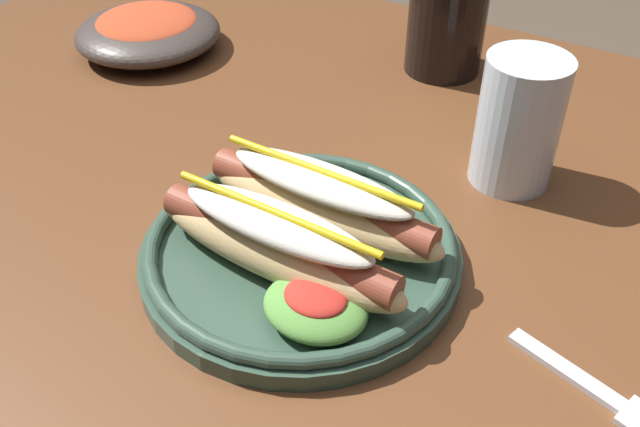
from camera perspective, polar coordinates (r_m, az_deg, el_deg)
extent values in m
cube|color=brown|center=(0.64, -2.74, 0.01)|extent=(1.15, 0.90, 0.04)
cylinder|color=brown|center=(1.33, -11.35, 2.67)|extent=(0.06, 0.06, 0.70)
cylinder|color=#334C3D|center=(0.56, -1.59, -3.42)|extent=(0.25, 0.25, 0.02)
torus|color=#334C3D|center=(0.55, -1.62, -2.49)|extent=(0.24, 0.24, 0.01)
ellipsoid|color=tan|center=(0.52, -3.47, -3.01)|extent=(0.22, 0.05, 0.04)
cylinder|color=brown|center=(0.52, -3.51, -2.37)|extent=(0.20, 0.03, 0.03)
ellipsoid|color=silver|center=(0.50, -3.59, -0.81)|extent=(0.16, 0.05, 0.02)
cylinder|color=yellow|center=(0.50, -3.63, 0.08)|extent=(0.17, 0.01, 0.01)
ellipsoid|color=tan|center=(0.56, 0.06, 0.46)|extent=(0.22, 0.05, 0.04)
cylinder|color=brown|center=(0.55, 0.06, 1.09)|extent=(0.20, 0.03, 0.03)
ellipsoid|color=silver|center=(0.54, 0.06, 2.61)|extent=(0.16, 0.05, 0.02)
cylinder|color=yellow|center=(0.54, 0.06, 3.47)|extent=(0.17, 0.01, 0.01)
ellipsoid|color=#5B9942|center=(0.49, -0.37, -7.61)|extent=(0.08, 0.06, 0.02)
ellipsoid|color=red|center=(0.48, -0.37, -6.79)|extent=(0.05, 0.04, 0.01)
cube|color=silver|center=(0.51, 19.28, -11.85)|extent=(0.08, 0.04, 0.00)
cylinder|color=black|center=(0.82, 10.28, 15.35)|extent=(0.09, 0.09, 0.12)
cylinder|color=silver|center=(0.64, 15.83, 7.18)|extent=(0.07, 0.07, 0.12)
ellipsoid|color=#423833|center=(0.90, -13.78, 14.07)|extent=(0.17, 0.17, 0.04)
ellipsoid|color=#B74223|center=(0.89, -13.91, 14.88)|extent=(0.12, 0.12, 0.02)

